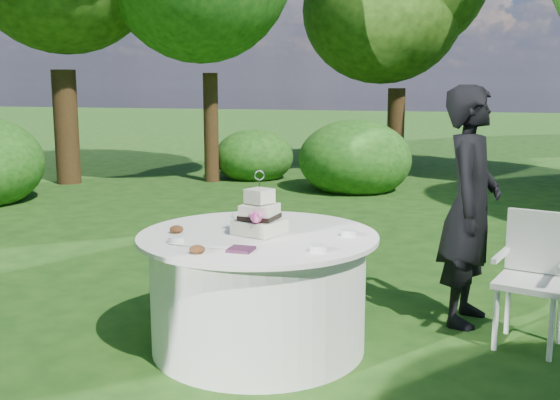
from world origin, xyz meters
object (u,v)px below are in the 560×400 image
object	(u,v)px
chair	(534,269)
table	(258,290)
cake	(259,217)
napkins	(241,249)
guest	(470,206)

from	to	relation	value
chair	table	bearing A→B (deg)	-160.96
cake	chair	distance (m)	1.86
napkins	guest	world-z (taller)	guest
napkins	cake	size ratio (longest dim) A/B	0.34
table	chair	distance (m)	1.84
table	guest	bearing A→B (deg)	34.75
guest	cake	distance (m)	1.58
cake	table	bearing A→B (deg)	153.44
guest	napkins	bearing A→B (deg)	146.67
napkins	chair	bearing A→B (deg)	31.93
guest	chair	world-z (taller)	guest
guest	table	xyz separation A→B (m)	(-1.30, -0.90, -0.47)
chair	cake	bearing A→B (deg)	-160.61
napkins	table	xyz separation A→B (m)	(-0.05, 0.45, -0.39)
napkins	chair	world-z (taller)	chair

